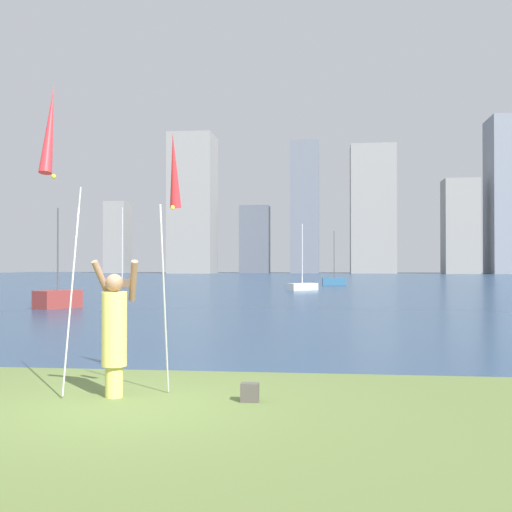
{
  "coord_description": "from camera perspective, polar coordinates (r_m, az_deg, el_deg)",
  "views": [
    {
      "loc": [
        2.56,
        -7.51,
        1.73
      ],
      "look_at": [
        -0.06,
        15.08,
        2.01
      ],
      "focal_mm": 44.2,
      "sensor_mm": 36.0,
      "label": 1
    }
  ],
  "objects": [
    {
      "name": "sailboat_4",
      "position": [
        25.66,
        -17.51,
        -3.71
      ],
      "size": [
        1.59,
        1.93,
        3.9
      ],
      "color": "maroon",
      "rests_on": "ground"
    },
    {
      "name": "skyline_tower_2",
      "position": [
        116.98,
        -0.11,
        1.51
      ],
      "size": [
        5.39,
        4.17,
        12.47
      ],
      "color": "#565B66",
      "rests_on": "ground"
    },
    {
      "name": "sailboat_1",
      "position": [
        47.94,
        -12.02,
        -2.33
      ],
      "size": [
        1.57,
        2.27,
        5.93
      ],
      "color": "brown",
      "rests_on": "ground"
    },
    {
      "name": "kite_flag_right",
      "position": [
        8.87,
        -7.46,
        7.1
      ],
      "size": [
        0.16,
        0.9,
        3.54
      ],
      "color": "#B2B2B7",
      "rests_on": "ground"
    },
    {
      "name": "ground",
      "position": [
        58.54,
        4.11,
        -2.45
      ],
      "size": [
        120.0,
        138.0,
        0.12
      ],
      "color": "#5B7038"
    },
    {
      "name": "kite_flag_left",
      "position": [
        8.27,
        -18.07,
        10.14
      ],
      "size": [
        0.16,
        1.18,
        3.94
      ],
      "color": "#B2B2B7",
      "rests_on": "ground"
    },
    {
      "name": "sailboat_6",
      "position": [
        51.52,
        7.09,
        -2.26
      ],
      "size": [
        1.97,
        0.82,
        4.39
      ],
      "color": "#2D6084",
      "rests_on": "ground"
    },
    {
      "name": "skyline_tower_0",
      "position": [
        121.27,
        -12.42,
        1.65
      ],
      "size": [
        3.99,
        4.69,
        13.33
      ],
      "color": "gray",
      "rests_on": "ground"
    },
    {
      "name": "skyline_tower_6",
      "position": [
        117.05,
        21.91,
        5.07
      ],
      "size": [
        6.84,
        7.93,
        26.81
      ],
      "color": "gray",
      "rests_on": "ground"
    },
    {
      "name": "sailboat_5",
      "position": [
        41.32,
        4.21,
        -2.72
      ],
      "size": [
        2.07,
        2.05,
        4.35
      ],
      "color": "silver",
      "rests_on": "ground"
    },
    {
      "name": "skyline_tower_5",
      "position": [
        113.53,
        18.0,
        2.54
      ],
      "size": [
        5.79,
        5.3,
        16.18
      ],
      "color": "gray",
      "rests_on": "ground"
    },
    {
      "name": "skyline_tower_4",
      "position": [
        115.29,
        10.52,
        4.17
      ],
      "size": [
        7.97,
        5.69,
        22.98
      ],
      "color": "gray",
      "rests_on": "ground"
    },
    {
      "name": "person",
      "position": [
        8.42,
        -12.69,
        -6.5
      ],
      "size": [
        0.65,
        0.48,
        1.78
      ],
      "rotation": [
        0.0,
        0.0,
        0.08
      ],
      "color": "#D8CC66",
      "rests_on": "ground"
    },
    {
      "name": "skyline_tower_1",
      "position": [
        114.02,
        -5.74,
        4.68
      ],
      "size": [
        7.8,
        7.93,
        24.83
      ],
      "color": "gray",
      "rests_on": "ground"
    },
    {
      "name": "skyline_tower_3",
      "position": [
        114.01,
        4.44,
        4.42
      ],
      "size": [
        5.12,
        3.47,
        23.82
      ],
      "color": "slate",
      "rests_on": "ground"
    },
    {
      "name": "bag",
      "position": [
        8.07,
        -0.56,
        -12.24
      ],
      "size": [
        0.22,
        0.16,
        0.23
      ],
      "color": "#4C4742",
      "rests_on": "ground"
    }
  ]
}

